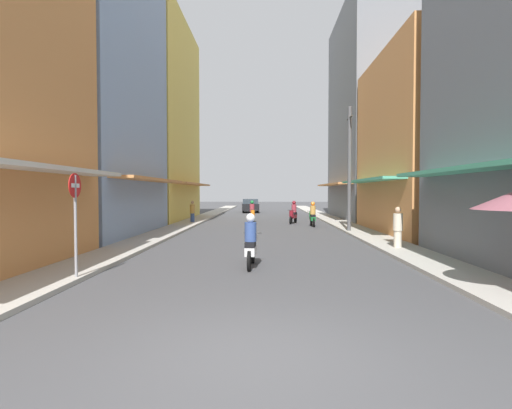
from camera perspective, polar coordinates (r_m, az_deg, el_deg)
The scene contains 17 objects.
ground_plane at distance 28.12m, azimuth 1.22°, elevation -2.64°, with size 118.55×118.55×0.00m, color #424244.
sidewalk_left at distance 28.62m, azimuth -9.22°, elevation -2.46°, with size 1.68×61.89×0.12m, color #ADA89E.
sidewalk_right at distance 28.56m, azimuth 11.68°, elevation -2.48°, with size 1.68×61.89×0.12m, color #ADA89E.
building_left_mid at distance 22.47m, azimuth -24.06°, elevation 19.13°, with size 7.05×9.68×17.87m.
building_left_far at distance 32.13m, azimuth -15.39°, elevation 11.57°, with size 7.05×11.43×15.33m.
building_right_mid at distance 22.68m, azimuth 24.77°, elevation 8.00°, with size 7.05×9.65×9.39m.
building_right_far at distance 33.52m, azimuth 17.25°, elevation 12.23°, with size 7.05×11.66×16.59m.
motorbike_orange at distance 27.99m, azimuth -0.54°, elevation -1.21°, with size 0.55×1.81×1.58m.
motorbike_red at distance 38.48m, azimuth 5.56°, elevation -0.69°, with size 0.55×1.81×0.96m.
motorbike_maroon at distance 27.32m, azimuth 5.45°, elevation -1.29°, with size 0.75×1.74×1.58m.
motorbike_white at distance 11.46m, azimuth -0.72°, elevation -5.63°, with size 0.55×1.81×1.58m.
motorbike_green at distance 25.18m, azimuth 8.22°, elevation -1.57°, with size 0.55×1.81×1.58m.
parked_car at distance 42.02m, azimuth -0.85°, elevation -0.14°, with size 2.04×4.21×1.45m.
pedestrian_crossing at distance 27.43m, azimuth -9.24°, elevation -1.13°, with size 0.34×0.34×1.57m.
pedestrian_midway at distance 15.54m, azimuth 19.94°, elevation -3.34°, with size 0.34×0.34×1.64m.
utility_pole at distance 21.58m, azimuth 13.44°, elevation 5.13°, with size 0.20×1.20×6.75m.
street_sign_no_entry at distance 10.48m, azimuth -24.81°, elevation -0.94°, with size 0.07×0.60×2.65m.
Camera 1 is at (0.16, -5.09, 2.19)m, focal length 27.48 mm.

